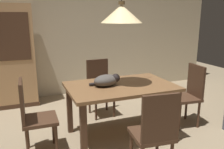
% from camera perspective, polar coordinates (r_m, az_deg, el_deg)
% --- Properties ---
extents(back_wall, '(6.40, 0.10, 2.90)m').
position_cam_1_polar(back_wall, '(5.02, -8.82, 11.75)').
color(back_wall, beige).
rests_on(back_wall, ground).
extents(dining_table, '(1.40, 0.90, 0.75)m').
position_cam_1_polar(dining_table, '(3.12, 2.15, -4.34)').
color(dining_table, brown).
rests_on(dining_table, ground).
extents(chair_near_front, '(0.44, 0.44, 0.93)m').
position_cam_1_polar(chair_near_front, '(2.45, 10.41, -13.36)').
color(chair_near_front, '#472D1E').
rests_on(chair_near_front, ground).
extents(chair_right_side, '(0.44, 0.44, 0.93)m').
position_cam_1_polar(chair_right_side, '(3.73, 18.30, -4.17)').
color(chair_right_side, '#472D1E').
rests_on(chair_right_side, ground).
extents(chair_left_side, '(0.41, 0.41, 0.93)m').
position_cam_1_polar(chair_left_side, '(2.93, -18.81, -9.18)').
color(chair_left_side, '#472D1E').
rests_on(chair_left_side, ground).
extents(chair_far_back, '(0.42, 0.42, 0.93)m').
position_cam_1_polar(chair_far_back, '(3.94, -3.03, -2.52)').
color(chair_far_back, '#472D1E').
rests_on(chair_far_back, ground).
extents(cat_sleeping, '(0.40, 0.28, 0.16)m').
position_cam_1_polar(cat_sleeping, '(3.03, -1.26, -1.38)').
color(cat_sleeping, '#4C4742').
rests_on(cat_sleeping, dining_table).
extents(pendant_lamp, '(0.52, 0.52, 1.30)m').
position_cam_1_polar(pendant_lamp, '(2.96, 2.34, 14.63)').
color(pendant_lamp, beige).
extents(hutch_bookcase, '(1.12, 0.45, 1.85)m').
position_cam_1_polar(hutch_bookcase, '(4.63, -25.15, 3.45)').
color(hutch_bookcase, tan).
rests_on(hutch_bookcase, ground).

